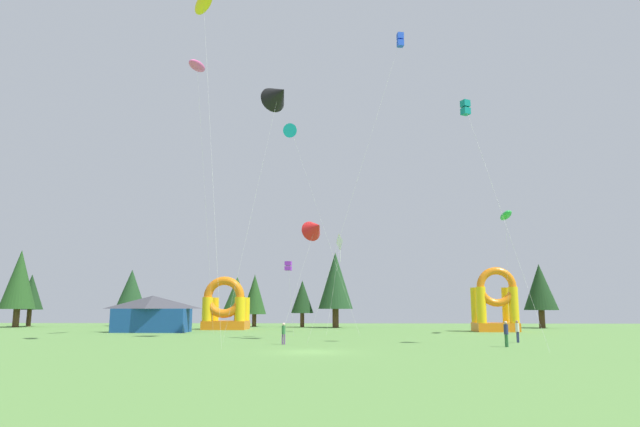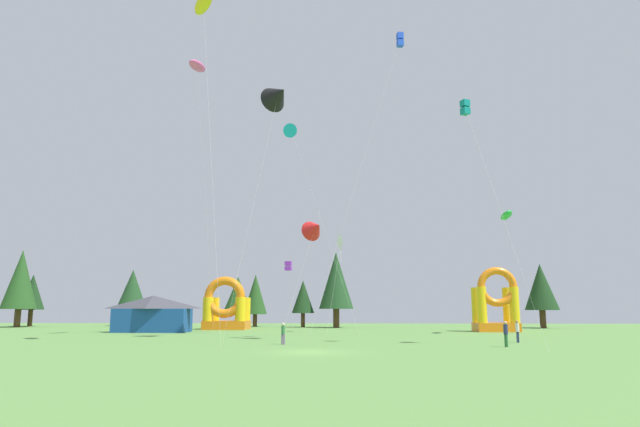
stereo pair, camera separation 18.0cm
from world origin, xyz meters
name	(u,v)px [view 2 (the right image)]	position (x,y,z in m)	size (l,w,h in m)	color
ground_plane	(310,352)	(0.00, 0.00, 0.00)	(120.00, 120.00, 0.00)	#5B8C42
kite_blue_box	(400,42)	(6.93, 9.61, 24.81)	(8.01, 1.62, 25.57)	blue
kite_red_delta	(315,228)	(-0.31, 12.11, 9.30)	(4.02, 2.93, 10.34)	red
kite_pink_parafoil	(197,66)	(-12.46, 17.72, 26.56)	(2.09, 7.44, 27.20)	#EA599E
kite_cyan_delta	(292,131)	(-3.05, 19.68, 20.31)	(7.51, 2.15, 21.17)	#19B7CC
kite_teal_box	(465,108)	(11.51, 6.64, 17.77)	(3.45, 6.38, 18.41)	#0C7F7A
kite_white_diamond	(342,243)	(1.91, 26.70, 9.66)	(1.98, 4.28, 10.40)	white
kite_yellow_parafoil	(203,4)	(-9.22, 7.02, 27.14)	(4.54, 6.04, 27.95)	yellow
kite_green_parafoil	(506,215)	(18.94, 22.93, 12.03)	(1.77, 3.87, 12.67)	green
kite_purple_box	(288,266)	(-2.93, 15.98, 6.37)	(0.66, 2.90, 6.80)	purple
kite_black_delta	(278,95)	(-3.61, 12.23, 21.26)	(5.48, 4.37, 22.59)	black
person_far_side	(506,331)	(13.19, 4.93, 1.04)	(0.41, 0.41, 1.76)	#33723F
person_midfield	(283,332)	(-2.39, 6.94, 0.92)	(0.30, 0.30, 1.56)	#724C8C
person_left_edge	(517,329)	(15.47, 9.82, 1.00)	(0.41, 0.41, 1.68)	navy
inflatable_blue_arch	(496,306)	(19.05, 29.11, 2.75)	(4.57, 3.71, 7.08)	orange
inflatable_orange_dome	(226,310)	(-12.19, 33.86, 2.28)	(5.21, 4.58, 6.34)	orange
festival_tent	(153,314)	(-18.72, 26.45, 1.96)	(7.83, 3.73, 3.92)	#19478C
tree_row_0	(21,280)	(-41.88, 40.40, 6.37)	(4.57, 4.57, 10.42)	#4C331E
tree_row_1	(32,292)	(-41.86, 43.51, 4.73)	(3.46, 3.46, 7.25)	#4C331E
tree_row_2	(132,289)	(-28.37, 45.76, 5.28)	(4.04, 4.04, 8.05)	#4C331E
tree_row_3	(238,294)	(-12.74, 44.31, 4.52)	(3.73, 3.73, 6.90)	#4C331E
tree_row_4	(255,294)	(-10.18, 43.84, 4.42)	(3.28, 3.28, 7.20)	#4C331E
tree_row_5	(303,297)	(-3.38, 41.96, 4.04)	(3.04, 3.04, 6.27)	#4C331E
tree_row_6	(336,281)	(1.14, 40.48, 6.15)	(4.56, 4.56, 9.95)	#4C331E
tree_row_7	(541,287)	(27.87, 40.02, 5.24)	(4.32, 4.32, 8.28)	#4C331E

